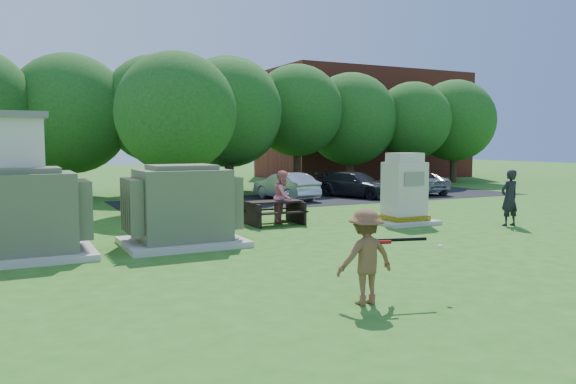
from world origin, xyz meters
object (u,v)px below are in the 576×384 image
person_by_generator (509,198)px  car_white (188,188)px  transformer_left (24,216)px  car_silver_b (411,182)px  generator_cabinet (404,193)px  picnic_table (274,210)px  batter (365,257)px  car_dark (356,185)px  transformer_right (182,207)px  person_at_picnic (283,197)px  car_silver_a (286,186)px

person_by_generator → car_white: bearing=-54.2°
transformer_left → car_silver_b: (18.43, 9.07, -0.38)m
generator_cabinet → picnic_table: (-3.86, 1.72, -0.53)m
batter → person_by_generator: bearing=-148.0°
car_silver_b → car_dark: bearing=5.8°
transformer_right → batter: transformer_right is taller
batter → person_by_generator: 10.38m
batter → person_at_picnic: bearing=-105.8°
picnic_table → car_dark: bearing=41.2°
generator_cabinet → car_silver_a: generator_cabinet is taller
car_silver_a → car_silver_b: bearing=170.8°
transformer_left → batter: (4.88, -6.58, -0.19)m
transformer_right → car_white: bearing=72.6°
transformer_left → car_dark: transformer_left is taller
transformer_left → generator_cabinet: generator_cabinet is taller
transformer_left → person_at_picnic: transformer_left is taller
transformer_right → picnic_table: (3.66, 2.21, -0.49)m
car_silver_b → car_silver_a: bearing=-0.7°
picnic_table → car_dark: (7.43, 6.52, 0.13)m
batter → person_at_picnic: (2.92, 9.03, 0.08)m
transformer_left → car_silver_a: size_ratio=0.79×
car_silver_a → picnic_table: bearing=53.0°
generator_cabinet → car_white: bearing=118.3°
car_silver_b → transformer_right: bearing=32.0°
batter → car_dark: batter is taller
person_by_generator → car_dark: person_by_generator is taller
transformer_right → car_dark: (11.09, 8.73, -0.36)m
picnic_table → car_silver_b: bearing=31.8°
car_silver_a → car_silver_b: (7.21, -0.13, -0.03)m
car_dark → car_silver_b: bearing=-17.9°
transformer_right → car_white: (2.87, 9.15, -0.24)m
transformer_left → person_at_picnic: 8.18m
batter → car_silver_a: (6.35, 15.78, -0.15)m
transformer_right → picnic_table: bearing=31.1°
picnic_table → generator_cabinet: bearing=-24.0°
car_white → car_dark: car_white is taller
generator_cabinet → person_by_generator: 3.27m
car_silver_a → batter: bearing=60.0°
car_white → car_silver_a: bearing=-3.6°
transformer_left → transformer_right: (3.70, 0.00, 0.00)m
person_by_generator → car_dark: 10.17m
transformer_left → car_silver_b: size_ratio=0.70×
transformer_right → car_white: size_ratio=0.70×
car_dark → car_silver_b: car_dark is taller
transformer_right → batter: 6.68m
person_by_generator → car_silver_a: person_by_generator is taller
car_dark → generator_cabinet: bearing=-136.7°
picnic_table → car_white: bearing=96.5°
transformer_right → car_white: transformer_right is taller
generator_cabinet → batter: (-6.34, -7.07, -0.23)m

